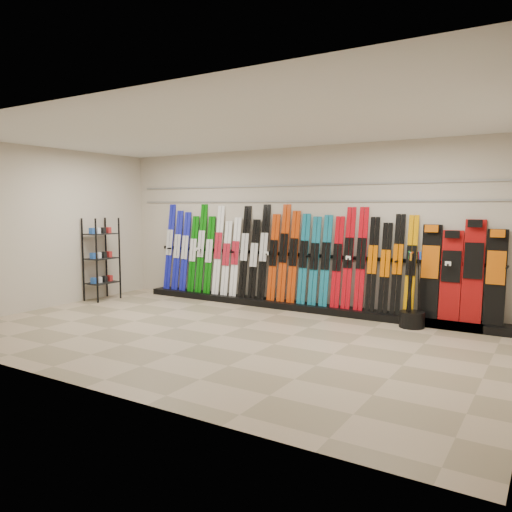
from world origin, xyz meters
The scene contains 12 objects.
floor centered at (0.00, 0.00, 0.00)m, with size 8.00×8.00×0.00m, color gray.
back_wall centered at (0.00, 2.50, 1.50)m, with size 8.00×8.00×0.00m, color beige.
left_wall centered at (-4.00, 0.00, 1.50)m, with size 5.00×5.00×0.00m, color beige.
ceiling centered at (0.00, 0.00, 3.00)m, with size 8.00×8.00×0.00m, color silver.
ski_rack_base centered at (0.22, 2.28, 0.06)m, with size 8.00×0.40×0.12m, color black.
skis centered at (-0.47, 2.35, 0.96)m, with size 5.37×0.28×1.83m.
snowboards centered at (2.93, 2.35, 0.86)m, with size 1.26×0.24×1.59m.
accessory_rack centered at (-3.75, 1.07, 0.84)m, with size 0.40×0.60×1.67m, color black.
pole_bin centered at (2.28, 1.98, 0.12)m, with size 0.39×0.39×0.25m, color black.
ski_poles centered at (2.26, 1.98, 0.61)m, with size 0.23×0.39×1.18m.
slatwall_rail_0 centered at (0.00, 2.48, 2.00)m, with size 7.60×0.02×0.03m, color gray.
slatwall_rail_1 centered at (0.00, 2.48, 2.30)m, with size 7.60×0.02×0.03m, color gray.
Camera 1 is at (4.21, -5.91, 1.91)m, focal length 35.00 mm.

